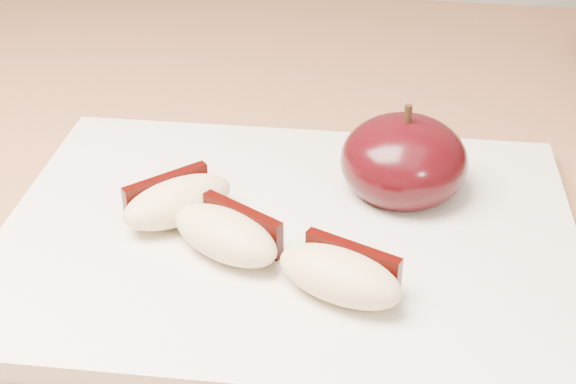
# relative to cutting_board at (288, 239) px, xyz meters

# --- Properties ---
(back_cabinet) EXTENTS (2.40, 0.62, 0.94)m
(back_cabinet) POSITION_rel_cutting_board_xyz_m (0.01, 0.81, -0.44)
(back_cabinet) COLOR silver
(back_cabinet) RESTS_ON ground
(cutting_board) EXTENTS (0.33, 0.25, 0.01)m
(cutting_board) POSITION_rel_cutting_board_xyz_m (0.00, 0.00, 0.00)
(cutting_board) COLOR silver
(cutting_board) RESTS_ON island_counter
(apple_half) EXTENTS (0.08, 0.08, 0.06)m
(apple_half) POSITION_rel_cutting_board_xyz_m (0.06, 0.05, 0.03)
(apple_half) COLOR black
(apple_half) RESTS_ON cutting_board
(apple_wedge_a) EXTENTS (0.07, 0.07, 0.02)m
(apple_wedge_a) POSITION_rel_cutting_board_xyz_m (-0.06, 0.00, 0.02)
(apple_wedge_a) COLOR #D8BC89
(apple_wedge_a) RESTS_ON cutting_board
(apple_wedge_b) EXTENTS (0.07, 0.06, 0.02)m
(apple_wedge_b) POSITION_rel_cutting_board_xyz_m (-0.03, -0.03, 0.02)
(apple_wedge_b) COLOR #D8BC89
(apple_wedge_b) RESTS_ON cutting_board
(apple_wedge_c) EXTENTS (0.07, 0.05, 0.02)m
(apple_wedge_c) POSITION_rel_cutting_board_xyz_m (0.03, -0.05, 0.02)
(apple_wedge_c) COLOR #D8BC89
(apple_wedge_c) RESTS_ON cutting_board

